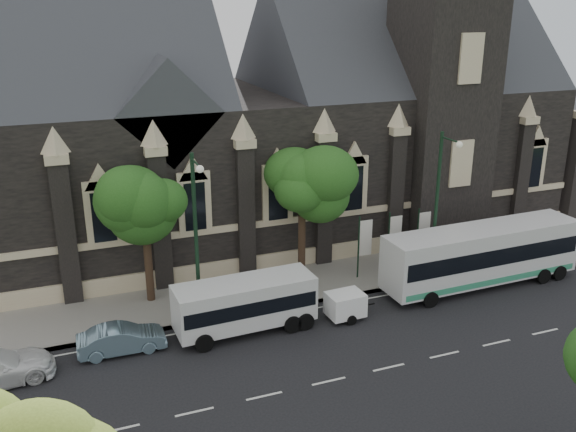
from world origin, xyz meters
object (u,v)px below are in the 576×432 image
street_lamp_mid (197,231)px  sedan (122,339)px  tour_coach (482,254)px  box_trailer (345,304)px  shuttle_bus (245,302)px  banner_flag_right (421,233)px  street_lamp_near (439,200)px  banner_flag_left (363,242)px  tree_walk_left (147,202)px  tree_walk_right (304,183)px  banner_flag_center (393,237)px

street_lamp_mid → sedan: size_ratio=2.20×
tour_coach → box_trailer: (-9.16, -0.89, -1.11)m
tour_coach → shuttle_bus: tour_coach is taller
shuttle_bus → sedan: (-6.09, 0.18, -0.90)m
street_lamp_mid → banner_flag_right: (14.29, 1.91, -2.73)m
shuttle_bus → banner_flag_right: bearing=13.4°
tour_coach → sedan: (-20.46, -0.00, -1.26)m
street_lamp_near → box_trailer: 8.37m
banner_flag_right → sedan: banner_flag_right is taller
box_trailer → banner_flag_left: bearing=50.1°
banner_flag_left → tree_walk_left: bearing=172.0°
shuttle_bus → tree_walk_right: bearing=42.1°
street_lamp_near → banner_flag_center: street_lamp_near is taller
banner_flag_center → sedan: size_ratio=0.98×
tree_walk_left → box_trailer: bearing=-33.0°
banner_flag_left → street_lamp_near: bearing=-27.2°
tree_walk_right → street_lamp_mid: size_ratio=0.87×
tree_walk_left → street_lamp_mid: size_ratio=0.85×
shuttle_bus → tour_coach: bearing=-1.4°
tree_walk_right → sedan: size_ratio=1.90×
banner_flag_center → street_lamp_mid: bearing=-171.2°
tour_coach → sedan: bearing=178.6°
street_lamp_near → street_lamp_mid: same height
street_lamp_near → banner_flag_left: street_lamp_near is taller
street_lamp_mid → box_trailer: 8.64m
tree_walk_right → box_trailer: bearing=-90.5°
street_lamp_near → tour_coach: bearing=-29.7°
shuttle_bus → sedan: 6.16m
tree_walk_right → tree_walk_left: (-9.01, -0.01, -0.08)m
shuttle_bus → box_trailer: 5.32m
banner_flag_right → tour_coach: size_ratio=0.33×
street_lamp_mid → box_trailer: (7.17, -2.21, -4.29)m
banner_flag_right → box_trailer: 8.37m
banner_flag_center → shuttle_bus: (-10.34, -3.42, -0.81)m
tour_coach → box_trailer: tour_coach is taller
banner_flag_center → banner_flag_right: 2.00m
street_lamp_near → shuttle_bus: street_lamp_near is taller
banner_flag_left → banner_flag_center: (2.00, 0.00, 0.00)m
tree_walk_left → banner_flag_right: size_ratio=1.91×
tour_coach → shuttle_bus: 14.38m
banner_flag_left → tour_coach: 6.86m
tree_walk_right → tour_coach: tree_walk_right is taller
tree_walk_left → banner_flag_right: (16.08, -1.70, -3.35)m
tree_walk_left → shuttle_bus: bearing=-53.8°
tree_walk_left → sedan: (-2.35, -4.94, -5.06)m
street_lamp_mid → tour_coach: size_ratio=0.74×
tree_walk_right → street_lamp_mid: bearing=-153.4°
street_lamp_mid → banner_flag_left: (10.29, 1.91, -2.73)m
banner_flag_left → banner_flag_right: bearing=0.0°
street_lamp_near → banner_flag_right: bearing=81.4°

